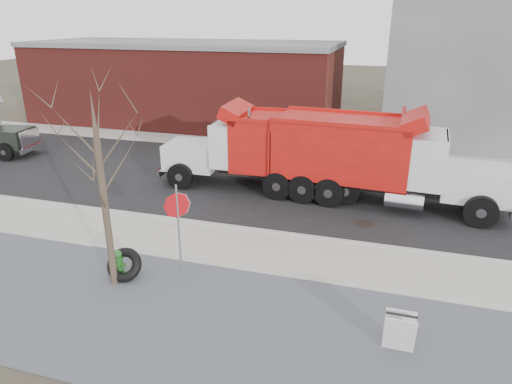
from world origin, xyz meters
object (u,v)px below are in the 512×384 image
(stop_sign, at_px, (178,215))
(dump_truck_red_a, at_px, (373,156))
(fire_hydrant, at_px, (119,265))
(truck_tire, at_px, (124,265))
(dump_truck_red_b, at_px, (270,147))
(sandwich_board, at_px, (399,332))

(stop_sign, bearing_deg, dump_truck_red_a, 35.43)
(stop_sign, relative_size, dump_truck_red_a, 0.29)
(fire_hydrant, height_order, dump_truck_red_a, dump_truck_red_a)
(fire_hydrant, xyz_separation_m, stop_sign, (1.58, 0.61, 1.44))
(truck_tire, height_order, stop_sign, stop_sign)
(stop_sign, xyz_separation_m, dump_truck_red_b, (0.55, 7.37, -0.04))
(stop_sign, xyz_separation_m, dump_truck_red_a, (4.66, 7.04, 0.02))
(dump_truck_red_b, bearing_deg, truck_tire, 74.35)
(fire_hydrant, distance_m, truck_tire, 0.20)
(truck_tire, height_order, dump_truck_red_a, dump_truck_red_a)
(fire_hydrant, height_order, truck_tire, truck_tire)
(truck_tire, relative_size, dump_truck_red_a, 0.12)
(fire_hydrant, relative_size, sandwich_board, 0.91)
(sandwich_board, distance_m, dump_truck_red_a, 8.76)
(truck_tire, bearing_deg, dump_truck_red_a, 51.80)
(truck_tire, bearing_deg, sandwich_board, -7.09)
(stop_sign, height_order, dump_truck_red_b, dump_truck_red_b)
(fire_hydrant, bearing_deg, dump_truck_red_b, 90.74)
(truck_tire, bearing_deg, stop_sign, 24.84)
(stop_sign, bearing_deg, fire_hydrant, -179.84)
(fire_hydrant, xyz_separation_m, dump_truck_red_a, (6.24, 7.66, 1.46))
(sandwich_board, xyz_separation_m, dump_truck_red_b, (-5.26, 8.91, 1.29))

